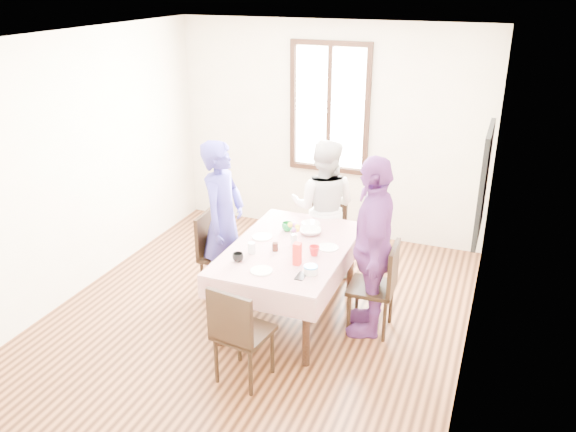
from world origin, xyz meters
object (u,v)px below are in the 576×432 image
object	(u,v)px
person_far	(323,207)
chair_near	(244,332)
chair_left	(223,255)
person_left	(223,221)
person_right	(372,247)
chair_far	(323,233)
dining_table	(290,282)
chair_right	(371,287)

from	to	relation	value
person_far	chair_near	bearing A→B (deg)	83.73
chair_left	person_left	world-z (taller)	person_left
chair_near	person_right	bearing A→B (deg)	63.16
chair_far	person_far	xyz separation A→B (m)	(0.00, -0.02, 0.33)
dining_table	chair_near	distance (m)	1.07
dining_table	chair_left	bearing A→B (deg)	169.84
chair_left	person_right	size ratio (longest dim) A/B	0.52
chair_right	chair_far	distance (m)	1.30
chair_near	chair_far	bearing A→B (deg)	98.46
person_left	person_far	distance (m)	1.20
dining_table	chair_right	size ratio (longest dim) A/B	1.70
chair_left	chair_near	distance (m)	1.45
chair_near	person_far	xyz separation A→B (m)	(0.00, 2.10, 0.33)
chair_far	person_right	distance (m)	1.35
chair_near	person_far	bearing A→B (deg)	98.46
chair_right	person_right	world-z (taller)	person_right
person_left	person_far	world-z (taller)	person_left
person_left	person_far	xyz separation A→B (m)	(0.79, 0.90, -0.07)
dining_table	chair_far	distance (m)	1.07
chair_left	chair_near	world-z (taller)	same
dining_table	person_right	bearing A→B (deg)	3.51
chair_right	person_left	bearing A→B (deg)	84.75
chair_near	person_right	xyz separation A→B (m)	(0.79, 1.11, 0.42)
dining_table	chair_far	xyz separation A→B (m)	(0.00, 1.06, 0.08)
chair_far	person_left	bearing A→B (deg)	52.33
dining_table	person_right	xyz separation A→B (m)	(0.79, 0.05, 0.50)
person_left	person_far	size ratio (longest dim) A/B	1.08
chair_left	chair_far	world-z (taller)	same
person_far	dining_table	bearing A→B (deg)	83.73
chair_near	person_left	world-z (taller)	person_left
chair_right	chair_left	bearing A→B (deg)	84.79
chair_right	person_left	xyz separation A→B (m)	(-1.59, 0.10, 0.39)
chair_far	chair_near	xyz separation A→B (m)	(0.00, -2.12, 0.00)
dining_table	chair_right	world-z (taller)	chair_right
chair_far	chair_right	bearing A→B (deg)	131.48
person_left	person_right	xyz separation A→B (m)	(1.57, -0.10, 0.02)
dining_table	person_far	distance (m)	1.12
chair_right	dining_table	bearing A→B (deg)	91.63
dining_table	person_left	bearing A→B (deg)	169.56
chair_left	person_left	bearing A→B (deg)	87.07
chair_near	person_left	bearing A→B (deg)	131.55
person_far	person_right	xyz separation A→B (m)	(0.79, -0.99, 0.09)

